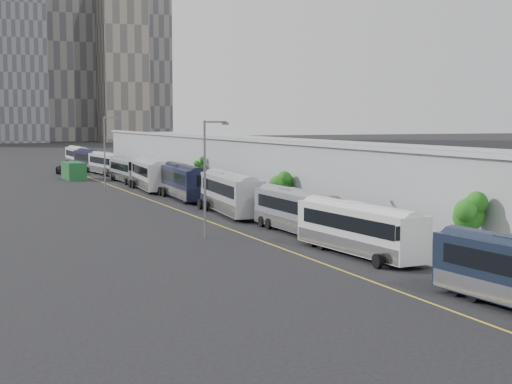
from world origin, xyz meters
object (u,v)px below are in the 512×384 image
bus_2 (359,234)px  suv (68,170)px  bus_3 (298,215)px  street_lamp_far (106,149)px  bus_9 (90,162)px  bus_7 (127,172)px  shipping_container (74,171)px  bus_4 (231,197)px  bus_5 (184,185)px  bus_10 (78,158)px  street_lamp_near (207,171)px  bus_8 (106,165)px  bus_6 (150,177)px

bus_2 → suv: size_ratio=2.04×
bus_2 → bus_3: bearing=82.0°
bus_3 → street_lamp_far: (-6.64, 42.88, 3.96)m
bus_3 → bus_9: bus_9 is taller
bus_7 → shipping_container: 10.41m
bus_2 → bus_4: bus_4 is taller
bus_5 → bus_7: size_ratio=1.14×
bus_9 → shipping_container: (-6.14, -19.63, -0.26)m
bus_7 → street_lamp_far: 14.94m
shipping_container → suv: bearing=83.8°
bus_2 → bus_9: (-0.41, 94.99, 0.09)m
bus_7 → bus_10: (0.17, 42.78, 0.13)m
bus_2 → bus_7: 67.12m
bus_7 → street_lamp_far: (-5.78, -13.19, 3.97)m
bus_5 → street_lamp_near: 30.67m
street_lamp_far → bus_7: bearing=66.3°
bus_7 → bus_9: size_ratio=0.93×
street_lamp_far → suv: bearing=89.4°
bus_5 → bus_8: bearing=93.5°
bus_5 → shipping_container: (-6.78, 34.73, -0.36)m
bus_6 → shipping_container: (-6.13, 22.15, -0.37)m
bus_9 → bus_3: bearing=-93.2°
bus_4 → street_lamp_far: 29.80m
bus_7 → bus_8: bearing=87.8°
bus_8 → bus_10: bearing=85.7°
street_lamp_near → bus_6: bearing=81.1°
bus_9 → street_lamp_far: size_ratio=1.37×
bus_3 → bus_7: size_ratio=1.00×
bus_6 → bus_5: bearing=-82.1°
bus_2 → shipping_container: size_ratio=1.87×
street_lamp_near → shipping_container: size_ratio=1.38×
bus_4 → bus_5: bus_4 is taller
bus_3 → bus_9: 83.95m
bus_2 → street_lamp_near: street_lamp_near is taller
bus_7 → bus_8: size_ratio=0.95×
bus_7 → suv: size_ratio=2.00×
bus_3 → bus_5: bus_5 is taller
bus_4 → bus_9: size_ratio=1.07×
bus_2 → bus_6: bus_6 is taller
bus_6 → bus_3: bearing=-83.6°
bus_8 → bus_10: 26.29m
bus_9 → shipping_container: size_ratio=1.98×
bus_9 → street_lamp_far: street_lamp_far is taller
bus_8 → suv: size_ratio=2.12×
bus_5 → suv: 46.40m
bus_5 → shipping_container: size_ratio=2.10×
street_lamp_near → bus_7: bearing=83.0°
street_lamp_near → bus_5: bearing=76.2°
bus_6 → street_lamp_near: (-6.64, -42.16, 3.56)m
bus_4 → bus_9: (-0.57, 69.99, -0.11)m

